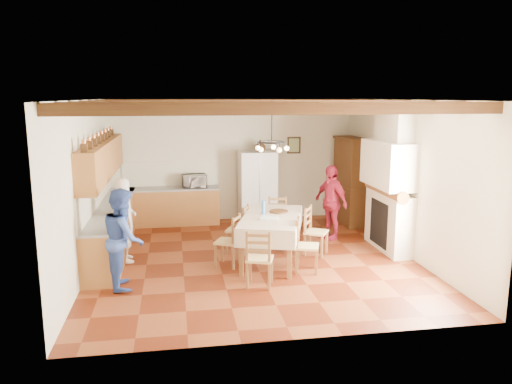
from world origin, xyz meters
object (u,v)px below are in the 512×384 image
Objects in this scene: chair_right_far at (316,231)px; chair_end_far at (278,220)px; microwave at (195,181)px; person_woman_blue at (124,238)px; chair_end_near at (260,258)px; person_man at (126,220)px; person_woman_red at (331,202)px; hutch at (350,181)px; dining_table at (271,220)px; chair_right_near at (307,245)px; chair_left_near at (227,240)px; chair_left_far at (237,229)px; refrigerator at (257,187)px.

chair_end_far is at bearing 60.97° from chair_right_far.
person_woman_blue is at bearing -115.44° from microwave.
person_man is (-2.25, 1.66, 0.32)m from chair_end_near.
person_woman_red is (0.63, 1.07, 0.33)m from chair_right_far.
dining_table is at bearing -138.47° from hutch.
person_man is (-5.12, -2.05, -0.25)m from hutch.
chair_right_near is at bearing -79.26° from chair_end_far.
chair_left_near is 1.93m from person_woman_blue.
chair_left_near is 0.59× the size of person_woman_red.
person_woman_blue is at bearing -161.75° from dining_table.
chair_right_near is at bearing -125.46° from hutch.
microwave is (-2.22, 2.87, 0.58)m from chair_right_far.
chair_left_far is 1.83m from chair_end_near.
chair_right_far is at bearing 13.23° from dining_table.
chair_right_far is 3.68m from microwave.
chair_end_far is 3.17m from person_man.
person_man is (-3.07, -0.75, 0.32)m from chair_end_far.
chair_left_far is 0.59× the size of person_woman_red.
refrigerator is 0.83× the size of hutch.
person_woman_blue reaches higher than dining_table.
microwave is (1.31, 3.95, 0.24)m from person_woman_blue.
person_man is at bearing -62.32° from chair_left_far.
chair_end_far is at bearing -55.51° from microwave.
person_woman_blue is 2.90× the size of microwave.
person_woman_blue is at bearing -30.84° from chair_left_far.
chair_right_near is 0.60× the size of person_man.
chair_left_far is at bearing -68.35° from chair_end_near.
person_man reaches higher than chair_end_near.
chair_end_near is at bearing -85.74° from microwave.
microwave is (1.40, 2.63, 0.26)m from person_man.
chair_right_far is 1.29m from person_woman_red.
chair_left_near is 1.00× the size of chair_right_far.
refrigerator reaches higher than person_woman_red.
microwave is (-1.80, 3.76, 0.58)m from chair_right_near.
dining_table is at bearing -92.08° from chair_end_near.
chair_left_near is 0.82m from chair_left_far.
refrigerator is at bearing -172.97° from chair_left_near.
chair_left_near is at bearing 87.24° from chair_right_near.
person_woman_blue is (-2.04, -1.48, 0.33)m from chair_left_far.
chair_end_near is (-2.86, -3.71, -0.57)m from hutch.
chair_right_near is 1.08m from chair_end_near.
chair_right_near is 1.00× the size of chair_end_near.
chair_right_near is 2.25m from person_woman_red.
chair_end_near is (-0.66, -4.20, -0.40)m from refrigerator.
refrigerator is 3.87m from person_man.
chair_end_near is 1.71× the size of microwave.
chair_left_far is 1.55m from chair_right_far.
person_man is 0.98× the size of person_woman_blue.
chair_left_near is at bearing -170.34° from dining_table.
chair_end_far is (-0.55, 0.98, 0.00)m from chair_right_far.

